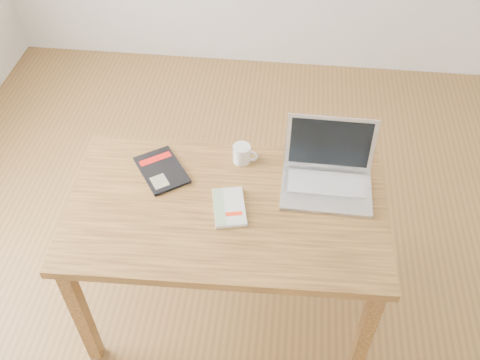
# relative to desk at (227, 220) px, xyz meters

# --- Properties ---
(room) EXTENTS (4.04, 4.04, 2.70)m
(room) POSITION_rel_desk_xyz_m (-0.01, 0.20, 0.69)
(room) COLOR brown
(room) RESTS_ON ground
(desk) EXTENTS (1.35, 0.80, 0.75)m
(desk) POSITION_rel_desk_xyz_m (0.00, 0.00, 0.00)
(desk) COLOR brown
(desk) RESTS_ON ground
(white_guidebook) EXTENTS (0.17, 0.23, 0.02)m
(white_guidebook) POSITION_rel_desk_xyz_m (0.01, -0.01, 0.10)
(white_guidebook) COLOR silver
(white_guidebook) RESTS_ON desk
(black_guidebook) EXTENTS (0.29, 0.31, 0.01)m
(black_guidebook) POSITION_rel_desk_xyz_m (-0.31, 0.17, 0.10)
(black_guidebook) COLOR black
(black_guidebook) RESTS_ON desk
(laptop) EXTENTS (0.38, 0.31, 0.27)m
(laptop) POSITION_rel_desk_xyz_m (0.41, 0.18, 0.15)
(laptop) COLOR silver
(laptop) RESTS_ON desk
(coffee_mug) EXTENTS (0.11, 0.08, 0.08)m
(coffee_mug) POSITION_rel_desk_xyz_m (0.04, 0.28, 0.13)
(coffee_mug) COLOR white
(coffee_mug) RESTS_ON desk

